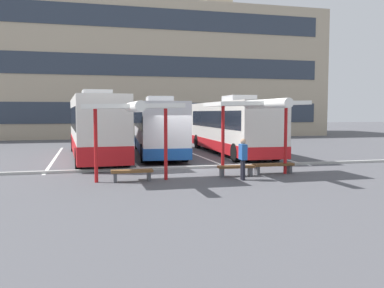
# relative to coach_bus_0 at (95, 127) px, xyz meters

# --- Properties ---
(ground_plane) EXTENTS (160.00, 160.00, 0.00)m
(ground_plane) POSITION_rel_coach_bus_0_xyz_m (4.01, -5.68, -1.78)
(ground_plane) COLOR #515156
(terminal_building) EXTENTS (44.20, 14.65, 16.97)m
(terminal_building) POSITION_rel_coach_bus_0_xyz_m (4.05, 24.67, 5.34)
(terminal_building) COLOR tan
(terminal_building) RESTS_ON ground
(coach_bus_0) EXTENTS (3.16, 12.46, 3.83)m
(coach_bus_0) POSITION_rel_coach_bus_0_xyz_m (0.00, 0.00, 0.00)
(coach_bus_0) COLOR silver
(coach_bus_0) RESTS_ON ground
(coach_bus_1) EXTENTS (3.29, 11.55, 3.57)m
(coach_bus_1) POSITION_rel_coach_bus_0_xyz_m (3.81, 1.08, -0.10)
(coach_bus_1) COLOR silver
(coach_bus_1) RESTS_ON ground
(coach_bus_2) EXTENTS (2.87, 12.08, 3.65)m
(coach_bus_2) POSITION_rel_coach_bus_0_xyz_m (8.47, 0.49, -0.06)
(coach_bus_2) COLOR silver
(coach_bus_2) RESTS_ON ground
(lane_stripe_0) EXTENTS (0.16, 14.00, 0.01)m
(lane_stripe_0) POSITION_rel_coach_bus_0_xyz_m (-2.28, 0.77, -1.77)
(lane_stripe_0) COLOR white
(lane_stripe_0) RESTS_ON ground
(lane_stripe_1) EXTENTS (0.16, 14.00, 0.01)m
(lane_stripe_1) POSITION_rel_coach_bus_0_xyz_m (1.91, 0.77, -1.77)
(lane_stripe_1) COLOR white
(lane_stripe_1) RESTS_ON ground
(lane_stripe_2) EXTENTS (0.16, 14.00, 0.01)m
(lane_stripe_2) POSITION_rel_coach_bus_0_xyz_m (6.11, 0.77, -1.77)
(lane_stripe_2) COLOR white
(lane_stripe_2) RESTS_ON ground
(lane_stripe_3) EXTENTS (0.16, 14.00, 0.01)m
(lane_stripe_3) POSITION_rel_coach_bus_0_xyz_m (10.31, 0.77, -1.77)
(lane_stripe_3) COLOR white
(lane_stripe_3) RESTS_ON ground
(waiting_shelter_0) EXTENTS (3.67, 4.17, 3.02)m
(waiting_shelter_0) POSITION_rel_coach_bus_0_xyz_m (1.18, -8.91, 1.01)
(waiting_shelter_0) COLOR red
(waiting_shelter_0) RESTS_ON ground
(bench_0) EXTENTS (1.59, 0.42, 0.45)m
(bench_0) POSITION_rel_coach_bus_0_xyz_m (1.18, -8.76, -1.44)
(bench_0) COLOR brown
(bench_0) RESTS_ON ground
(waiting_shelter_1) EXTENTS (3.84, 4.23, 3.16)m
(waiting_shelter_1) POSITION_rel_coach_bus_0_xyz_m (6.39, -8.60, 1.14)
(waiting_shelter_1) COLOR red
(waiting_shelter_1) RESTS_ON ground
(bench_1) EXTENTS (1.54, 0.53, 0.45)m
(bench_1) POSITION_rel_coach_bus_0_xyz_m (5.49, -8.53, -1.45)
(bench_1) COLOR brown
(bench_1) RESTS_ON ground
(bench_2) EXTENTS (1.83, 0.47, 0.45)m
(bench_2) POSITION_rel_coach_bus_0_xyz_m (7.29, -8.27, -1.44)
(bench_2) COLOR brown
(bench_2) RESTS_ON ground
(platform_kerb) EXTENTS (44.00, 0.24, 0.12)m
(platform_kerb) POSITION_rel_coach_bus_0_xyz_m (4.01, -5.79, -1.72)
(platform_kerb) COLOR #ADADA8
(platform_kerb) RESTS_ON ground
(waiting_passenger_0) EXTENTS (0.25, 0.48, 1.63)m
(waiting_passenger_0) POSITION_rel_coach_bus_0_xyz_m (5.41, -9.50, -0.84)
(waiting_passenger_0) COLOR black
(waiting_passenger_0) RESTS_ON ground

